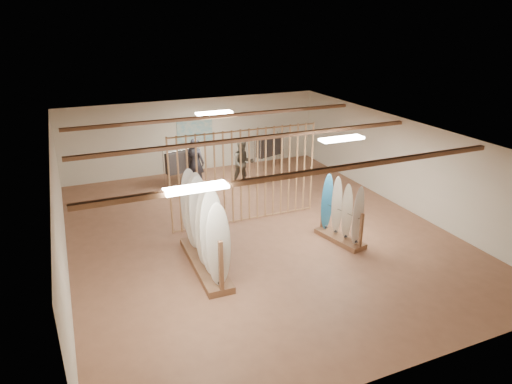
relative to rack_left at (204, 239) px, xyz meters
name	(u,v)px	position (x,y,z in m)	size (l,w,h in m)	color
floor	(256,231)	(1.91, 1.30, -0.76)	(12.00, 12.00, 0.00)	#9B674B
ceiling	(256,135)	(1.91, 1.30, 2.04)	(12.00, 12.00, 0.00)	gray
wall_back	(195,135)	(1.91, 7.30, 0.64)	(12.00, 12.00, 0.00)	white
wall_front	(403,305)	(1.91, -4.70, 0.64)	(12.00, 12.00, 0.00)	white
wall_left	(59,215)	(-3.09, 1.30, 0.64)	(12.00, 12.00, 0.00)	white
wall_right	(402,163)	(6.91, 1.30, 0.64)	(12.00, 12.00, 0.00)	white
ceiling_slats	(256,138)	(1.91, 1.30, 1.96)	(9.50, 6.12, 0.10)	brown
light_panels	(256,137)	(1.91, 1.30, 1.98)	(1.20, 0.35, 0.06)	white
bamboo_partition	(245,176)	(1.91, 2.10, 0.64)	(4.45, 0.05, 2.78)	tan
poster	(195,130)	(1.91, 7.28, 0.84)	(1.40, 0.03, 0.90)	#369CBD
rack_left	(204,239)	(0.00, 0.00, 0.00)	(0.68, 2.78, 2.23)	brown
rack_right	(341,221)	(3.78, -0.13, -0.17)	(0.81, 1.59, 1.77)	brown
clothing_rack_a	(182,162)	(0.97, 5.83, 0.11)	(1.23, 0.55, 1.34)	silver
clothing_rack_b	(269,146)	(4.69, 6.46, 0.11)	(1.20, 0.68, 1.34)	silver
shopper_a	(195,159)	(1.40, 5.51, 0.24)	(0.73, 0.49, 2.00)	#27262E
shopper_b	(243,161)	(2.94, 4.88, 0.18)	(0.91, 0.71, 1.89)	#3C382E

